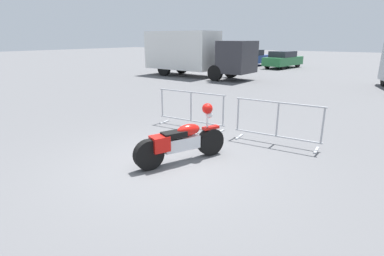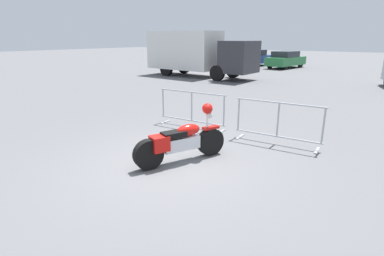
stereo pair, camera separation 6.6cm
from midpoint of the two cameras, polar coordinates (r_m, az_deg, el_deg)
ground_plane at (r=6.36m, az=-4.24°, el=-6.86°), size 120.00×120.00×0.00m
motorcycle at (r=6.32m, az=-2.34°, el=-2.53°), size 1.03×2.01×1.20m
crowd_barrier_near at (r=8.77m, az=-0.43°, el=3.64°), size 2.18×0.55×1.07m
crowd_barrier_far at (r=7.65m, az=15.68°, el=1.04°), size 2.18×0.55×1.07m
box_truck at (r=20.80m, az=-0.00°, el=14.28°), size 7.81×2.65×2.98m
parked_car_black at (r=30.70m, az=5.59°, el=13.41°), size 2.57×4.74×1.53m
parked_car_blue at (r=29.26m, az=11.03°, el=12.98°), size 2.50×4.61×1.48m
parked_car_green at (r=27.98m, az=16.87°, el=12.38°), size 2.43×4.49×1.44m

